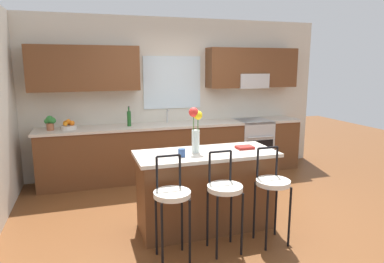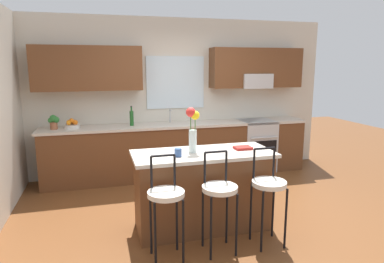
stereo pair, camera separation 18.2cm
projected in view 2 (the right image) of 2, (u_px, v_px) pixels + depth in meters
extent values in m
plane|color=brown|center=(211.00, 215.00, 4.44)|extent=(14.00, 14.00, 0.00)
cube|color=beige|center=(175.00, 96.00, 6.13)|extent=(5.60, 0.12, 2.70)
cube|color=brown|center=(88.00, 68.00, 5.44)|extent=(1.69, 0.34, 0.70)
cube|color=brown|center=(256.00, 68.00, 6.20)|extent=(1.69, 0.34, 0.70)
cube|color=silver|center=(175.00, 83.00, 6.02)|extent=(1.02, 0.03, 0.90)
cube|color=#B7BABC|center=(255.00, 81.00, 6.21)|extent=(0.56, 0.36, 0.26)
cube|color=brown|center=(180.00, 151.00, 5.97)|extent=(4.50, 0.60, 0.88)
cube|color=beige|center=(180.00, 125.00, 5.88)|extent=(4.56, 0.64, 0.04)
cube|color=#B7BABC|center=(172.00, 128.00, 5.85)|extent=(0.54, 0.38, 0.11)
cylinder|color=#B7BABC|center=(170.00, 116.00, 5.97)|extent=(0.02, 0.02, 0.22)
cylinder|color=#B7BABC|center=(171.00, 110.00, 5.89)|extent=(0.02, 0.12, 0.02)
cube|color=#B7BABC|center=(255.00, 145.00, 6.32)|extent=(0.60, 0.60, 0.92)
cube|color=black|center=(263.00, 152.00, 6.05)|extent=(0.52, 0.02, 0.40)
cylinder|color=#B7BABC|center=(264.00, 138.00, 5.97)|extent=(0.50, 0.02, 0.02)
cube|color=brown|center=(203.00, 192.00, 4.03)|extent=(1.54, 0.61, 0.88)
cube|color=beige|center=(203.00, 154.00, 3.95)|extent=(1.62, 0.69, 0.04)
cylinder|color=black|center=(155.00, 236.00, 3.21)|extent=(0.02, 0.02, 0.66)
cylinder|color=black|center=(183.00, 232.00, 3.28)|extent=(0.02, 0.02, 0.66)
cylinder|color=black|center=(151.00, 224.00, 3.47)|extent=(0.02, 0.02, 0.66)
cylinder|color=black|center=(177.00, 220.00, 3.54)|extent=(0.02, 0.02, 0.66)
cylinder|color=silver|center=(166.00, 194.00, 3.31)|extent=(0.36, 0.36, 0.05)
cylinder|color=black|center=(151.00, 172.00, 3.37)|extent=(0.02, 0.02, 0.32)
cylinder|color=black|center=(175.00, 170.00, 3.43)|extent=(0.02, 0.02, 0.32)
cylinder|color=black|center=(163.00, 156.00, 3.37)|extent=(0.23, 0.02, 0.02)
cylinder|color=black|center=(211.00, 229.00, 3.36)|extent=(0.02, 0.02, 0.66)
cylinder|color=black|center=(237.00, 225.00, 3.43)|extent=(0.02, 0.02, 0.66)
cylinder|color=black|center=(203.00, 217.00, 3.61)|extent=(0.02, 0.02, 0.66)
cylinder|color=black|center=(227.00, 214.00, 3.68)|extent=(0.02, 0.02, 0.66)
cylinder|color=silver|center=(220.00, 188.00, 3.45)|extent=(0.36, 0.36, 0.05)
cylinder|color=black|center=(205.00, 168.00, 3.51)|extent=(0.02, 0.02, 0.32)
cylinder|color=black|center=(226.00, 166.00, 3.58)|extent=(0.02, 0.02, 0.32)
cylinder|color=black|center=(216.00, 152.00, 3.51)|extent=(0.23, 0.02, 0.02)
cylinder|color=black|center=(262.00, 222.00, 3.50)|extent=(0.02, 0.02, 0.66)
cylinder|color=black|center=(286.00, 219.00, 3.57)|extent=(0.02, 0.02, 0.66)
cylinder|color=black|center=(251.00, 211.00, 3.76)|extent=(0.02, 0.02, 0.66)
cylinder|color=black|center=(273.00, 209.00, 3.83)|extent=(0.02, 0.02, 0.66)
cylinder|color=silver|center=(269.00, 183.00, 3.60)|extent=(0.36, 0.36, 0.05)
cylinder|color=black|center=(254.00, 164.00, 3.66)|extent=(0.02, 0.02, 0.32)
cylinder|color=black|center=(274.00, 162.00, 3.72)|extent=(0.02, 0.02, 0.32)
cylinder|color=black|center=(265.00, 148.00, 3.66)|extent=(0.23, 0.02, 0.02)
cylinder|color=silver|center=(193.00, 141.00, 3.91)|extent=(0.09, 0.09, 0.26)
cylinder|color=#3D722D|center=(195.00, 130.00, 3.90)|extent=(0.01, 0.01, 0.35)
sphere|color=yellow|center=(195.00, 115.00, 3.86)|extent=(0.10, 0.10, 0.10)
cylinder|color=#3D722D|center=(191.00, 129.00, 3.88)|extent=(0.01, 0.01, 0.38)
sphere|color=red|center=(191.00, 112.00, 3.85)|extent=(0.11, 0.11, 0.11)
cylinder|color=#33518C|center=(178.00, 153.00, 3.75)|extent=(0.08, 0.08, 0.09)
cube|color=maroon|center=(243.00, 148.00, 4.08)|extent=(0.20, 0.15, 0.03)
cylinder|color=silver|center=(72.00, 127.00, 5.41)|extent=(0.24, 0.24, 0.06)
sphere|color=orange|center=(75.00, 122.00, 5.41)|extent=(0.08, 0.08, 0.08)
sphere|color=orange|center=(73.00, 122.00, 5.45)|extent=(0.08, 0.08, 0.08)
sphere|color=orange|center=(69.00, 122.00, 5.42)|extent=(0.08, 0.08, 0.08)
sphere|color=orange|center=(69.00, 123.00, 5.36)|extent=(0.07, 0.07, 0.07)
sphere|color=orange|center=(72.00, 121.00, 5.39)|extent=(0.07, 0.07, 0.07)
cylinder|color=#1E5923|center=(132.00, 118.00, 5.64)|extent=(0.06, 0.06, 0.24)
cylinder|color=#1E5923|center=(131.00, 109.00, 5.61)|extent=(0.03, 0.03, 0.07)
cylinder|color=black|center=(131.00, 106.00, 5.60)|extent=(0.03, 0.03, 0.02)
cylinder|color=#9E5B3D|center=(54.00, 126.00, 5.34)|extent=(0.11, 0.11, 0.11)
sphere|color=#2D7A33|center=(53.00, 118.00, 5.32)|extent=(0.11, 0.11, 0.11)
sphere|color=#2D7A33|center=(51.00, 120.00, 5.32)|extent=(0.09, 0.09, 0.09)
sphere|color=#2D7A33|center=(56.00, 120.00, 5.32)|extent=(0.10, 0.10, 0.10)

